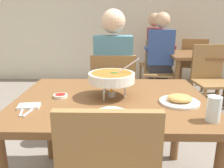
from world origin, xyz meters
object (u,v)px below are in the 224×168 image
Objects in this scene: dining_table_far at (202,62)px; sauce_dish at (60,96)px; dining_table_main at (112,112)px; diner_main at (113,69)px; patron_bg_middle at (156,47)px; curry_bowl at (111,78)px; appetizer_plate at (179,100)px; chair_bg_corner at (210,76)px; chair_bg_window at (192,61)px; rice_plate at (111,115)px; patron_bg_left at (160,52)px; chair_diner_main at (113,93)px; drink_glass at (213,110)px; chair_bg_left at (159,67)px; chair_bg_middle at (159,61)px.

sauce_dish is at bearing -129.51° from dining_table_far.
diner_main is at bearing 90.00° from dining_table_main.
curry_bowl is at bearing -105.56° from patron_bg_middle.
dining_table_far is at bearing 42.26° from diner_main.
dining_table_main is at bearing -105.39° from patron_bg_middle.
appetizer_plate is 1.81m from chair_bg_corner.
dining_table_far is at bearing -93.16° from chair_bg_window.
dining_table_main is 2.85m from chair_bg_window.
chair_bg_corner is at bearing -62.61° from patron_bg_middle.
rice_plate is at bearing -103.64° from patron_bg_middle.
sauce_dish reaches higher than dining_table_far.
sauce_dish is 2.23m from patron_bg_left.
patron_bg_middle is (0.03, 0.56, 0.00)m from patron_bg_left.
patron_bg_middle reaches higher than chair_bg_window.
dining_table_far is at bearing 50.49° from sauce_dish.
patron_bg_left is (-0.66, -0.53, 0.24)m from chair_bg_window.
dining_table_far is 0.49m from chair_bg_corner.
rice_plate is 0.24× the size of dining_table_far.
patron_bg_left is 1.00× the size of patron_bg_middle.
chair_bg_window is at bearing 86.84° from dining_table_far.
rice_plate is at bearing -89.71° from chair_diner_main.
appetizer_plate is (0.42, -0.12, -0.11)m from curry_bowl.
diner_main reaches higher than chair_bg_corner.
drink_glass is 2.40m from chair_bg_left.
chair_bg_left is at bearing -100.99° from chair_bg_middle.
dining_table_far is 1.11× the size of chair_bg_middle.
sauce_dish is at bearing -136.40° from chair_bg_corner.
appetizer_plate is at bearing -15.64° from curry_bowl.
diner_main is at bearing -127.68° from chair_bg_window.
chair_bg_window is (0.09, 1.02, 0.00)m from chair_bg_corner.
chair_bg_window is at bearing 38.99° from patron_bg_left.
curry_bowl is 1.39× the size of appetizer_plate.
diner_main is 1.46× the size of chair_bg_corner.
diner_main is 1.31× the size of dining_table_far.
chair_bg_corner is (0.83, 1.59, -0.24)m from appetizer_plate.
chair_bg_window is (1.33, 2.84, -0.24)m from rice_plate.
chair_bg_left is at bearing 136.53° from chair_bg_corner.
chair_bg_left is at bearing 83.09° from appetizer_plate.
diner_main is 1.46× the size of chair_bg_left.
chair_bg_corner is (0.73, 1.84, -0.28)m from drink_glass.
dining_table_main is at bearing -108.67° from patron_bg_left.
chair_diner_main is at bearing -113.37° from chair_bg_middle.
chair_diner_main is at bearing 89.87° from curry_bowl.
patron_bg_left is (-0.10, -0.57, 0.24)m from chair_bg_middle.
drink_glass reaches higher than dining_table_main.
dining_table_far is at bearing -5.46° from chair_bg_left.
chair_bg_left is 0.69× the size of patron_bg_middle.
chair_bg_corner reaches higher than rice_plate.
drink_glass is (0.52, -1.14, 0.04)m from diner_main.
sauce_dish is 2.57m from dining_table_far.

